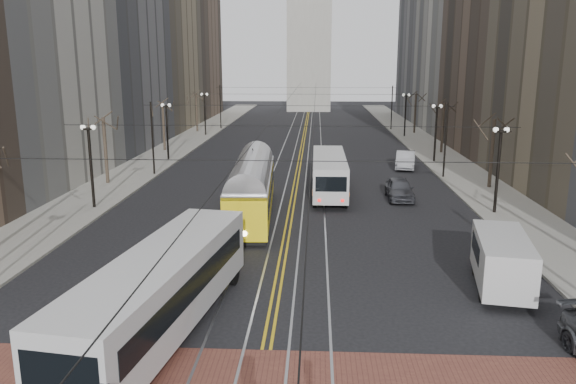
# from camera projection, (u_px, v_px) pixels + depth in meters

# --- Properties ---
(ground) EXTENTS (260.00, 260.00, 0.00)m
(ground) POSITION_uv_depth(u_px,v_px,m) (269.00, 337.00, 20.87)
(ground) COLOR black
(ground) RESTS_ON ground
(sidewalk_left) EXTENTS (5.00, 140.00, 0.15)m
(sidewalk_left) POSITION_uv_depth(u_px,v_px,m) (173.00, 149.00, 65.38)
(sidewalk_left) COLOR gray
(sidewalk_left) RESTS_ON ground
(sidewalk_right) EXTENTS (5.00, 140.00, 0.15)m
(sidewalk_right) POSITION_uv_depth(u_px,v_px,m) (433.00, 151.00, 63.89)
(sidewalk_right) COLOR gray
(sidewalk_right) RESTS_ON ground
(streetcar_rails) EXTENTS (4.80, 130.00, 0.02)m
(streetcar_rails) POSITION_uv_depth(u_px,v_px,m) (302.00, 151.00, 64.65)
(streetcar_rails) COLOR gray
(streetcar_rails) RESTS_ON ground
(centre_lines) EXTENTS (0.42, 130.00, 0.01)m
(centre_lines) POSITION_uv_depth(u_px,v_px,m) (302.00, 151.00, 64.65)
(centre_lines) COLOR gold
(centre_lines) RESTS_ON ground
(building_left_far) EXTENTS (16.00, 20.00, 40.00)m
(building_left_far) POSITION_uv_depth(u_px,v_px,m) (167.00, 5.00, 101.30)
(building_left_far) COLOR brown
(building_left_far) RESTS_ON ground
(building_right_far) EXTENTS (16.00, 20.00, 40.00)m
(building_right_far) POSITION_uv_depth(u_px,v_px,m) (453.00, 4.00, 98.77)
(building_right_far) COLOR slate
(building_right_far) RESTS_ON ground
(lamp_posts) EXTENTS (27.60, 57.20, 5.60)m
(lamp_posts) POSITION_uv_depth(u_px,v_px,m) (297.00, 148.00, 48.21)
(lamp_posts) COLOR black
(lamp_posts) RESTS_ON ground
(street_trees) EXTENTS (31.68, 53.28, 5.60)m
(street_trees) POSITION_uv_depth(u_px,v_px,m) (299.00, 138.00, 54.53)
(street_trees) COLOR #382D23
(street_trees) RESTS_ON ground
(trolley_wires) EXTENTS (25.96, 120.00, 6.60)m
(trolley_wires) POSITION_uv_depth(u_px,v_px,m) (299.00, 128.00, 53.91)
(trolley_wires) COLOR black
(trolley_wires) RESTS_ON ground
(transit_bus) EXTENTS (4.50, 12.97, 3.18)m
(transit_bus) POSITION_uv_depth(u_px,v_px,m) (162.00, 295.00, 20.70)
(transit_bus) COLOR silver
(transit_bus) RESTS_ON ground
(streetcar) EXTENTS (3.22, 13.65, 3.19)m
(streetcar) POSITION_uv_depth(u_px,v_px,m) (252.00, 193.00, 36.87)
(streetcar) COLOR yellow
(streetcar) RESTS_ON ground
(rear_bus) EXTENTS (2.48, 11.30, 2.95)m
(rear_bus) POSITION_uv_depth(u_px,v_px,m) (329.00, 175.00, 43.32)
(rear_bus) COLOR silver
(rear_bus) RESTS_ON ground
(cargo_van) EXTENTS (3.05, 5.82, 2.45)m
(cargo_van) POSITION_uv_depth(u_px,v_px,m) (502.00, 264.00, 24.96)
(cargo_van) COLOR silver
(cargo_van) RESTS_ON ground
(sedan_grey) EXTENTS (1.91, 4.66, 1.58)m
(sedan_grey) POSITION_uv_depth(u_px,v_px,m) (399.00, 189.00, 41.70)
(sedan_grey) COLOR #414349
(sedan_grey) RESTS_ON ground
(sedan_silver) EXTENTS (2.56, 5.20, 1.64)m
(sedan_silver) POSITION_uv_depth(u_px,v_px,m) (405.00, 160.00, 53.87)
(sedan_silver) COLOR #ACADB4
(sedan_silver) RESTS_ON ground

